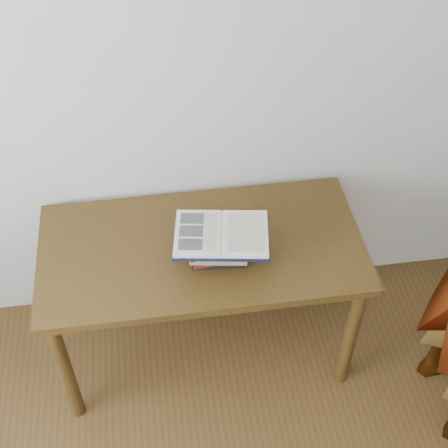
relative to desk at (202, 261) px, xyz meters
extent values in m
cube|color=silver|center=(-0.12, 0.37, 0.68)|extent=(3.50, 0.04, 2.60)
cube|color=#4F3713|center=(0.00, 0.00, 0.08)|extent=(1.34, 0.67, 0.04)
cylinder|color=#4F3713|center=(-0.61, -0.27, -0.28)|extent=(0.06, 0.06, 0.68)
cylinder|color=#4F3713|center=(0.61, -0.27, -0.28)|extent=(0.06, 0.06, 0.68)
cylinder|color=#4F3713|center=(-0.61, 0.27, -0.28)|extent=(0.06, 0.06, 0.68)
cylinder|color=#4F3713|center=(0.61, 0.27, -0.28)|extent=(0.06, 0.06, 0.68)
cube|color=black|center=(0.06, -0.06, 0.12)|extent=(0.22, 0.18, 0.03)
cube|color=#5D2417|center=(0.04, -0.08, 0.15)|extent=(0.21, 0.15, 0.03)
cube|color=tan|center=(0.06, -0.08, 0.17)|extent=(0.25, 0.20, 0.03)
cube|color=black|center=(0.04, -0.08, 0.21)|extent=(0.24, 0.17, 0.03)
cube|color=black|center=(0.07, -0.08, 0.23)|extent=(0.41, 0.31, 0.01)
cube|color=beige|center=(-0.02, -0.06, 0.24)|extent=(0.21, 0.27, 0.02)
cube|color=beige|center=(0.16, -0.09, 0.24)|extent=(0.21, 0.27, 0.02)
cylinder|color=beige|center=(0.07, -0.08, 0.24)|extent=(0.05, 0.24, 0.01)
cube|color=black|center=(-0.03, 0.01, 0.25)|extent=(0.10, 0.07, 0.00)
cube|color=black|center=(-0.04, -0.06, 0.25)|extent=(0.10, 0.07, 0.00)
cube|color=black|center=(-0.05, -0.12, 0.25)|extent=(0.10, 0.07, 0.00)
cube|color=silver|center=(0.03, -0.07, 0.25)|extent=(0.08, 0.21, 0.00)
cube|color=silver|center=(0.17, -0.09, 0.25)|extent=(0.17, 0.22, 0.00)
camera|label=1|loc=(-0.15, -1.73, 1.99)|focal=50.00mm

